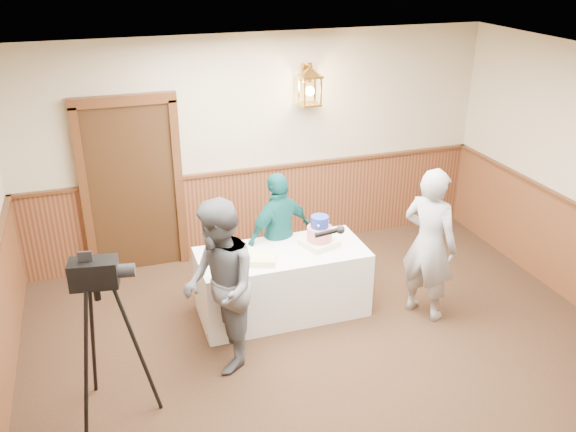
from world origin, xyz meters
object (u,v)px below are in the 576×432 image
object	(u,v)px
assistant_p	(279,235)
tv_camera_rig	(106,349)
tiered_cake	(319,234)
sheet_cake_green	(223,255)
sheet_cake_yellow	(260,259)
display_table	(282,282)
baker	(429,244)
interviewer	(220,287)

from	to	relation	value
assistant_p	tv_camera_rig	size ratio (longest dim) A/B	0.98
tiered_cake	sheet_cake_green	world-z (taller)	tiered_cake
sheet_cake_yellow	assistant_p	bearing A→B (deg)	55.64
display_table	baker	bearing A→B (deg)	-19.27
sheet_cake_yellow	tiered_cake	bearing A→B (deg)	12.77
sheet_cake_yellow	baker	bearing A→B (deg)	-11.50
sheet_cake_green	display_table	bearing A→B (deg)	-6.26
interviewer	tv_camera_rig	distance (m)	1.15
sheet_cake_yellow	assistant_p	distance (m)	0.68
tiered_cake	sheet_cake_green	distance (m)	1.06
assistant_p	tiered_cake	bearing A→B (deg)	107.25
tiered_cake	sheet_cake_yellow	size ratio (longest dim) A/B	1.35
tiered_cake	baker	bearing A→B (deg)	-26.36
sheet_cake_yellow	assistant_p	size ratio (longest dim) A/B	0.21
display_table	sheet_cake_green	distance (m)	0.75
interviewer	tv_camera_rig	xyz separation A→B (m)	(-1.06, -0.40, -0.17)
assistant_p	display_table	bearing A→B (deg)	54.28
tiered_cake	sheet_cake_yellow	xyz separation A→B (m)	(-0.71, -0.16, -0.10)
tiered_cake	assistant_p	size ratio (longest dim) A/B	0.29
baker	sheet_cake_green	bearing A→B (deg)	44.34
display_table	interviewer	xyz separation A→B (m)	(-0.82, -0.67, 0.47)
baker	assistant_p	xyz separation A→B (m)	(-1.37, 0.91, -0.11)
baker	tiered_cake	bearing A→B (deg)	33.48
sheet_cake_green	assistant_p	bearing A→B (deg)	24.63
baker	interviewer	bearing A→B (deg)	63.72
assistant_p	sheet_cake_green	bearing A→B (deg)	2.63
display_table	sheet_cake_yellow	bearing A→B (deg)	-151.12
interviewer	baker	xyz separation A→B (m)	(2.28, 0.15, -0.00)
baker	tv_camera_rig	bearing A→B (deg)	69.30
display_table	sheet_cake_green	bearing A→B (deg)	173.74
display_table	sheet_cake_yellow	distance (m)	0.52
tiered_cake	baker	world-z (taller)	baker
display_table	interviewer	bearing A→B (deg)	-140.92
display_table	tv_camera_rig	distance (m)	2.18
sheet_cake_yellow	sheet_cake_green	xyz separation A→B (m)	(-0.34, 0.23, -0.00)
interviewer	baker	world-z (taller)	same
assistant_p	tv_camera_rig	distance (m)	2.47
sheet_cake_green	tv_camera_rig	xyz separation A→B (m)	(-1.25, -1.14, -0.10)
sheet_cake_green	assistant_p	world-z (taller)	assistant_p
display_table	baker	world-z (taller)	baker
tv_camera_rig	interviewer	bearing A→B (deg)	29.35
sheet_cake_green	interviewer	distance (m)	0.76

